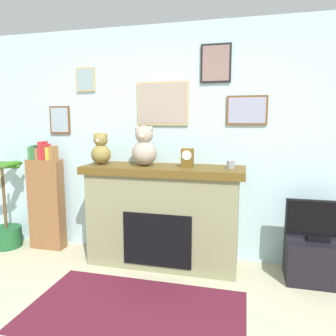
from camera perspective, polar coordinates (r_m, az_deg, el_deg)
back_wall at (r=3.64m, az=-0.99°, el=4.56°), size 5.20×0.15×2.60m
fireplace at (r=3.45m, az=-0.83°, el=-8.50°), size 1.71×0.58×1.08m
bookshelf at (r=4.11m, az=-21.26°, el=-5.48°), size 0.42×0.16×1.32m
potted_plant at (r=4.39m, az=-27.54°, el=-7.41°), size 0.55×0.60×1.09m
tv_stand at (r=3.49m, az=25.29°, el=-14.97°), size 0.56×0.40×0.42m
television at (r=3.36m, az=25.73°, el=-8.68°), size 0.61×0.14×0.40m
area_rug at (r=2.86m, az=-6.08°, el=-24.39°), size 1.79×1.03×0.01m
candle_jar at (r=3.20m, az=11.34°, el=0.62°), size 0.08×0.08×0.08m
mantel_clock at (r=3.24m, az=3.55°, el=1.87°), size 0.12×0.09×0.19m
teddy_bear_tan at (r=3.54m, az=-12.10°, el=3.23°), size 0.22×0.22×0.35m
teddy_bear_cream at (r=3.35m, az=-4.33°, el=3.69°), size 0.27×0.27×0.43m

